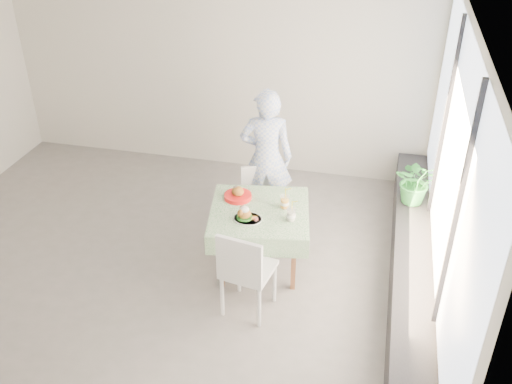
% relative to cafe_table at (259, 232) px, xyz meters
% --- Properties ---
extents(floor, '(6.00, 6.00, 0.00)m').
position_rel_cafe_table_xyz_m(floor, '(-1.15, -0.19, -0.46)').
color(floor, slate).
rests_on(floor, ground).
extents(ceiling, '(6.00, 6.00, 0.00)m').
position_rel_cafe_table_xyz_m(ceiling, '(-1.15, -0.19, 2.34)').
color(ceiling, white).
rests_on(ceiling, ground).
extents(wall_back, '(6.00, 0.02, 2.80)m').
position_rel_cafe_table_xyz_m(wall_back, '(-1.15, 2.31, 0.94)').
color(wall_back, beige).
rests_on(wall_back, ground).
extents(wall_right, '(0.02, 5.00, 2.80)m').
position_rel_cafe_table_xyz_m(wall_right, '(1.85, -0.19, 0.94)').
color(wall_right, beige).
rests_on(wall_right, ground).
extents(window_pane, '(0.01, 4.80, 2.18)m').
position_rel_cafe_table_xyz_m(window_pane, '(1.82, -0.19, 1.19)').
color(window_pane, '#D1E0F9').
rests_on(window_pane, ground).
extents(window_ledge, '(0.40, 4.80, 0.50)m').
position_rel_cafe_table_xyz_m(window_ledge, '(1.65, -0.19, -0.21)').
color(window_ledge, black).
rests_on(window_ledge, ground).
extents(cafe_table, '(1.20, 1.20, 0.74)m').
position_rel_cafe_table_xyz_m(cafe_table, '(0.00, 0.00, 0.00)').
color(cafe_table, brown).
rests_on(cafe_table, ground).
extents(chair_far, '(0.49, 0.49, 0.80)m').
position_rel_cafe_table_xyz_m(chair_far, '(-0.18, 0.70, -0.21)').
color(chair_far, white).
rests_on(chair_far, ground).
extents(chair_near, '(0.54, 0.54, 0.99)m').
position_rel_cafe_table_xyz_m(chair_near, '(0.05, -0.73, -0.16)').
color(chair_near, white).
rests_on(chair_near, ground).
extents(diner, '(0.70, 0.52, 1.75)m').
position_rel_cafe_table_xyz_m(diner, '(-0.13, 0.95, 0.41)').
color(diner, '#94AFED').
rests_on(diner, ground).
extents(main_dish, '(0.30, 0.30, 0.16)m').
position_rel_cafe_table_xyz_m(main_dish, '(-0.10, -0.21, 0.33)').
color(main_dish, white).
rests_on(main_dish, cafe_table).
extents(juice_cup_orange, '(0.10, 0.10, 0.29)m').
position_rel_cafe_table_xyz_m(juice_cup_orange, '(0.25, 0.11, 0.35)').
color(juice_cup_orange, white).
rests_on(juice_cup_orange, cafe_table).
extents(juice_cup_lemonade, '(0.10, 0.10, 0.28)m').
position_rel_cafe_table_xyz_m(juice_cup_lemonade, '(0.36, -0.11, 0.35)').
color(juice_cup_lemonade, white).
rests_on(juice_cup_lemonade, cafe_table).
extents(second_dish, '(0.31, 0.31, 0.15)m').
position_rel_cafe_table_xyz_m(second_dish, '(-0.29, 0.18, 0.32)').
color(second_dish, red).
rests_on(second_dish, cafe_table).
extents(potted_plant, '(0.51, 0.45, 0.56)m').
position_rel_cafe_table_xyz_m(potted_plant, '(1.64, 0.96, 0.32)').
color(potted_plant, '#297D2E').
rests_on(potted_plant, window_ledge).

